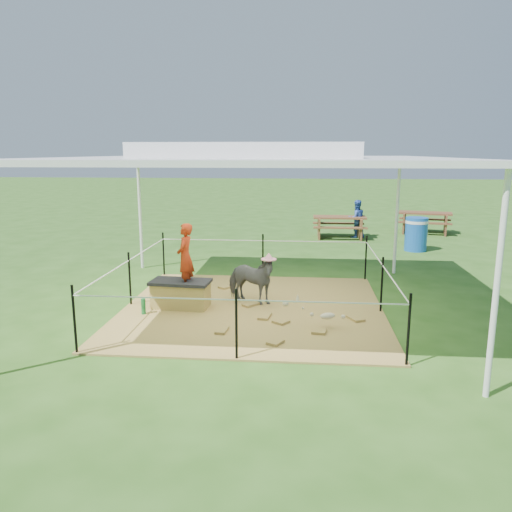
# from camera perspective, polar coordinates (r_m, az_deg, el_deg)

# --- Properties ---
(ground) EXTENTS (90.00, 90.00, 0.00)m
(ground) POSITION_cam_1_polar(r_m,az_deg,el_deg) (9.00, -0.35, -6.08)
(ground) COLOR #2D5919
(ground) RESTS_ON ground
(hay_patch) EXTENTS (4.60, 4.60, 0.03)m
(hay_patch) POSITION_cam_1_polar(r_m,az_deg,el_deg) (9.00, -0.35, -5.99)
(hay_patch) COLOR brown
(hay_patch) RESTS_ON ground
(canopy_tent) EXTENTS (6.30, 6.30, 2.90)m
(canopy_tent) POSITION_cam_1_polar(r_m,az_deg,el_deg) (8.57, -0.38, 11.31)
(canopy_tent) COLOR silver
(canopy_tent) RESTS_ON ground
(rope_fence) EXTENTS (4.54, 4.54, 1.00)m
(rope_fence) POSITION_cam_1_polar(r_m,az_deg,el_deg) (8.83, -0.36, -2.11)
(rope_fence) COLOR black
(rope_fence) RESTS_ON ground
(straw_bale) EXTENTS (1.02, 0.57, 0.44)m
(straw_bale) POSITION_cam_1_polar(r_m,az_deg,el_deg) (9.06, -8.58, -4.45)
(straw_bale) COLOR olive
(straw_bale) RESTS_ON hay_patch
(dark_cloth) EXTENTS (1.09, 0.63, 0.05)m
(dark_cloth) POSITION_cam_1_polar(r_m,az_deg,el_deg) (9.00, -8.63, -2.95)
(dark_cloth) COLOR black
(dark_cloth) RESTS_ON straw_bale
(woman) EXTENTS (0.32, 0.45, 1.18)m
(woman) POSITION_cam_1_polar(r_m,az_deg,el_deg) (8.85, -8.11, 0.56)
(woman) COLOR #A92A10
(woman) RESTS_ON straw_bale
(green_bottle) EXTENTS (0.08, 0.08, 0.27)m
(green_bottle) POSITION_cam_1_polar(r_m,az_deg,el_deg) (8.82, -12.75, -5.63)
(green_bottle) COLOR #186C2D
(green_bottle) RESTS_ON hay_patch
(pony) EXTENTS (1.14, 0.87, 0.88)m
(pony) POSITION_cam_1_polar(r_m,az_deg,el_deg) (9.13, -0.66, -2.75)
(pony) COLOR #4A4A4F
(pony) RESTS_ON hay_patch
(pink_hat) EXTENTS (0.27, 0.27, 0.13)m
(pink_hat) POSITION_cam_1_polar(r_m,az_deg,el_deg) (9.02, -0.67, 0.34)
(pink_hat) COLOR pink
(pink_hat) RESTS_ON pony
(foal) EXTENTS (0.91, 0.73, 0.44)m
(foal) POSITION_cam_1_polar(r_m,az_deg,el_deg) (8.01, 8.17, -6.63)
(foal) COLOR #BEAF8B
(foal) RESTS_ON hay_patch
(trash_barrel) EXTENTS (0.64, 0.64, 0.95)m
(trash_barrel) POSITION_cam_1_polar(r_m,az_deg,el_deg) (14.87, 17.82, 2.39)
(trash_barrel) COLOR #1752AD
(trash_barrel) RESTS_ON ground
(picnic_table_near) EXTENTS (1.70, 1.23, 0.71)m
(picnic_table_near) POSITION_cam_1_polar(r_m,az_deg,el_deg) (16.58, 9.49, 3.28)
(picnic_table_near) COLOR brown
(picnic_table_near) RESTS_ON ground
(picnic_table_far) EXTENTS (1.99, 1.63, 0.73)m
(picnic_table_far) POSITION_cam_1_polar(r_m,az_deg,el_deg) (18.29, 18.71, 3.64)
(picnic_table_far) COLOR brown
(picnic_table_far) RESTS_ON ground
(distant_person) EXTENTS (0.73, 0.65, 1.24)m
(distant_person) POSITION_cam_1_polar(r_m,az_deg,el_deg) (16.68, 11.39, 4.18)
(distant_person) COLOR blue
(distant_person) RESTS_ON ground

